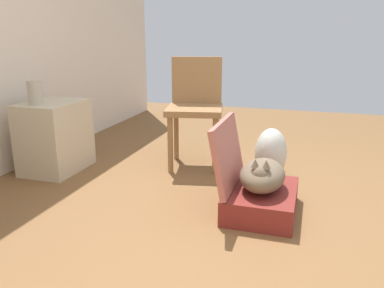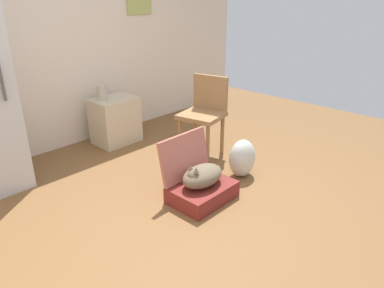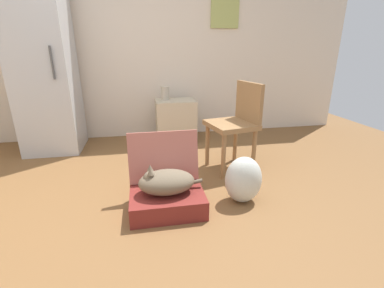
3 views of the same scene
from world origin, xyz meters
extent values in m
plane|color=brown|center=(0.00, 0.00, 0.00)|extent=(7.68, 7.68, 0.00)
cube|color=beige|center=(0.00, 2.26, 1.30)|extent=(6.40, 0.12, 2.60)
cube|color=maroon|center=(0.23, 0.10, 0.08)|extent=(0.58, 0.43, 0.16)
cube|color=#B26356|center=(0.23, 0.33, 0.37)|extent=(0.58, 0.12, 0.43)
ellipsoid|color=brown|center=(0.23, 0.10, 0.25)|extent=(0.44, 0.28, 0.19)
sphere|color=brown|center=(0.11, 0.10, 0.29)|extent=(0.12, 0.12, 0.12)
cone|color=brown|center=(0.11, 0.07, 0.37)|extent=(0.05, 0.05, 0.05)
cone|color=brown|center=(0.11, 0.13, 0.37)|extent=(0.05, 0.05, 0.05)
cylinder|color=brown|center=(0.43, 0.14, 0.20)|extent=(0.20, 0.03, 0.07)
ellipsoid|color=silver|center=(0.88, 0.12, 0.20)|extent=(0.31, 0.25, 0.40)
cylinder|color=#4C4C4C|center=(-0.84, 1.46, 1.09)|extent=(0.02, 0.02, 0.35)
cube|color=beige|center=(0.53, 1.85, 0.29)|extent=(0.54, 0.41, 0.58)
cylinder|color=#B7AD99|center=(0.40, 1.89, 0.67)|extent=(0.11, 0.11, 0.18)
cylinder|color=olive|center=(0.76, 0.92, 0.24)|extent=(0.04, 0.04, 0.47)
cylinder|color=olive|center=(0.84, 0.56, 0.24)|extent=(0.04, 0.04, 0.47)
cylinder|color=olive|center=(1.11, 0.99, 0.24)|extent=(0.04, 0.04, 0.47)
cylinder|color=olive|center=(1.18, 0.63, 0.24)|extent=(0.04, 0.04, 0.47)
cube|color=olive|center=(0.97, 0.78, 0.50)|extent=(0.53, 0.54, 0.05)
cube|color=olive|center=(1.17, 0.82, 0.72)|extent=(0.13, 0.43, 0.40)
camera|label=1|loc=(-2.10, -0.17, 1.11)|focal=36.46mm
camera|label=2|loc=(-1.96, -1.83, 1.81)|focal=33.81mm
camera|label=3|loc=(0.08, -1.78, 1.22)|focal=25.07mm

